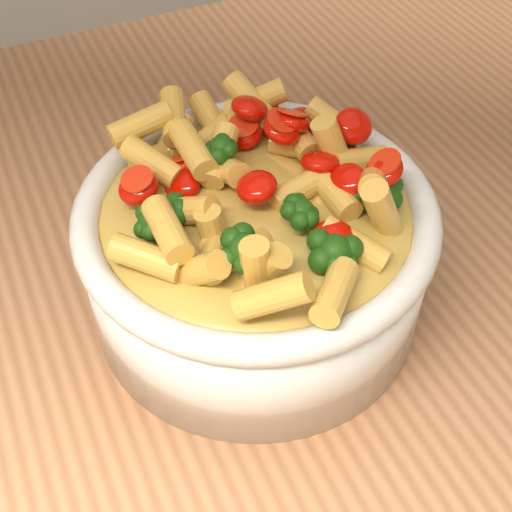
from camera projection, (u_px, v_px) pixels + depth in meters
name	position (u px, v px, depth m)	size (l,w,h in m)	color
table	(369.00, 322.00, 0.61)	(1.20, 0.80, 0.90)	#AA6F49
serving_bowl	(256.00, 255.00, 0.46)	(0.23, 0.23, 0.10)	silver
pasta_salad	(256.00, 184.00, 0.42)	(0.18, 0.18, 0.04)	gold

